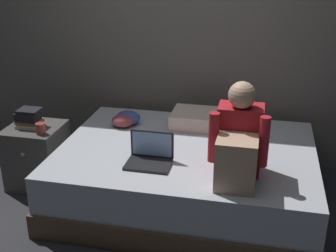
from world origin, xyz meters
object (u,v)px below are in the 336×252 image
Objects in this scene: book_stack at (29,118)px; pillow at (205,119)px; person_sitting at (238,143)px; bed at (186,175)px; mug at (41,129)px; clothes_pile at (126,119)px; laptop at (150,156)px; nightstand at (37,155)px.

pillow is at bearing 17.88° from book_stack.
person_sitting is 0.93m from pillow.
bed is 0.55m from pillow.
bed is 1.22m from mug.
person_sitting is at bearing -35.62° from clothes_pile.
book_stack is 0.20m from mug.
laptop is (-0.62, 0.07, -0.20)m from person_sitting.
laptop is at bearing -59.31° from clothes_pile.
nightstand is 1.82m from person_sitting.
mug is at bearing 167.93° from laptop.
person_sitting is 1.61m from mug.
laptop is at bearing -12.07° from mug.
person_sitting reaches higher than bed.
mug is at bearing -155.53° from pillow.
laptop reaches higher than bed.
person_sitting is at bearing -43.63° from bed.
laptop reaches higher than book_stack.
bed is 0.75m from clothes_pile.
nightstand is 1.47m from pillow.
book_stack reaches higher than clothes_pile.
clothes_pile is at bearing -170.15° from pillow.
pillow is 1.36m from mug.
bed is at bearing 5.62° from mug.
pillow reaches higher than clothes_pile.
nightstand is at bearing 13.54° from book_stack.
person_sitting is at bearing -68.03° from pillow.
person_sitting is 2.05× the size of laptop.
pillow is 2.59× the size of book_stack.
pillow is at bearing 69.67° from laptop.
clothes_pile is at bearing 144.38° from person_sitting.
person_sitting reaches higher than mug.
laptop reaches higher than clothes_pile.
nightstand is at bearing -162.02° from pillow.
laptop is 0.76m from clothes_pile.
bed is 0.49m from laptop.
person_sitting is 1.26m from clothes_pile.
bed is at bearing 56.24° from laptop.
laptop is 0.82m from pillow.
nightstand is 0.35m from book_stack.
book_stack is (-1.74, 0.39, -0.12)m from person_sitting.
clothes_pile is at bearing 25.17° from nightstand.
nightstand is 1.67× the size of laptop.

